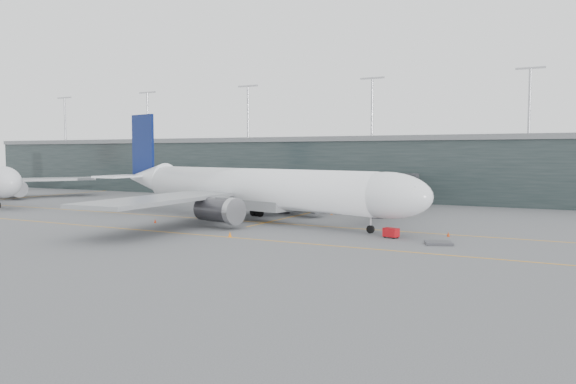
% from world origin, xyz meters
% --- Properties ---
extents(ground, '(320.00, 320.00, 0.00)m').
position_xyz_m(ground, '(0.00, 0.00, 0.00)').
color(ground, '#515055').
rests_on(ground, ground).
extents(taxiline_a, '(160.00, 0.25, 0.02)m').
position_xyz_m(taxiline_a, '(0.00, -4.00, 0.01)').
color(taxiline_a, orange).
rests_on(taxiline_a, ground).
extents(taxiline_b, '(160.00, 0.25, 0.02)m').
position_xyz_m(taxiline_b, '(0.00, -20.00, 0.01)').
color(taxiline_b, orange).
rests_on(taxiline_b, ground).
extents(taxiline_lead_main, '(0.25, 60.00, 0.02)m').
position_xyz_m(taxiline_lead_main, '(5.00, 20.00, 0.01)').
color(taxiline_lead_main, orange).
rests_on(taxiline_lead_main, ground).
extents(taxiline_lead_adj, '(0.25, 60.00, 0.02)m').
position_xyz_m(taxiline_lead_adj, '(-75.00, 20.00, 0.01)').
color(taxiline_lead_adj, orange).
rests_on(taxiline_lead_adj, ground).
extents(terminal, '(240.00, 36.00, 29.00)m').
position_xyz_m(terminal, '(-0.00, 58.00, 7.62)').
color(terminal, black).
rests_on(terminal, ground).
extents(main_aircraft, '(66.87, 61.74, 18.93)m').
position_xyz_m(main_aircraft, '(1.40, -2.38, 5.31)').
color(main_aircraft, white).
rests_on(main_aircraft, ground).
extents(jet_bridge, '(7.38, 44.31, 6.74)m').
position_xyz_m(jet_bridge, '(18.52, 24.46, 5.05)').
color(jet_bridge, '#292A2E').
rests_on(jet_bridge, ground).
extents(gse_cart, '(2.22, 1.76, 1.32)m').
position_xyz_m(gse_cart, '(27.83, -10.58, 0.73)').
color(gse_cart, '#AF0C12').
rests_on(gse_cart, ground).
extents(baggage_dolly, '(3.92, 3.55, 0.32)m').
position_xyz_m(baggage_dolly, '(34.60, -13.04, 0.19)').
color(baggage_dolly, '#3D3E43').
rests_on(baggage_dolly, ground).
extents(uld_a, '(2.40, 2.04, 1.98)m').
position_xyz_m(uld_a, '(-5.57, 11.14, 1.04)').
color(uld_a, '#353439').
rests_on(uld_a, ground).
extents(uld_b, '(1.94, 1.59, 1.71)m').
position_xyz_m(uld_b, '(-2.08, 11.76, 0.90)').
color(uld_b, '#353439').
rests_on(uld_b, ground).
extents(uld_c, '(2.34, 2.05, 1.82)m').
position_xyz_m(uld_c, '(0.98, 10.47, 0.96)').
color(uld_c, '#353439').
rests_on(uld_c, ground).
extents(cone_nose, '(0.42, 0.42, 0.66)m').
position_xyz_m(cone_nose, '(34.35, -5.92, 0.33)').
color(cone_nose, red).
rests_on(cone_nose, ground).
extents(cone_wing_stbd, '(0.46, 0.46, 0.73)m').
position_xyz_m(cone_wing_stbd, '(8.33, -19.62, 0.37)').
color(cone_wing_stbd, orange).
rests_on(cone_wing_stbd, ground).
extents(cone_wing_port, '(0.40, 0.40, 0.64)m').
position_xyz_m(cone_wing_port, '(9.99, 11.46, 0.32)').
color(cone_wing_port, '#CB540B').
rests_on(cone_wing_port, ground).
extents(cone_tail, '(0.39, 0.39, 0.62)m').
position_xyz_m(cone_tail, '(-10.68, -12.50, 0.31)').
color(cone_tail, red).
rests_on(cone_tail, ground).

